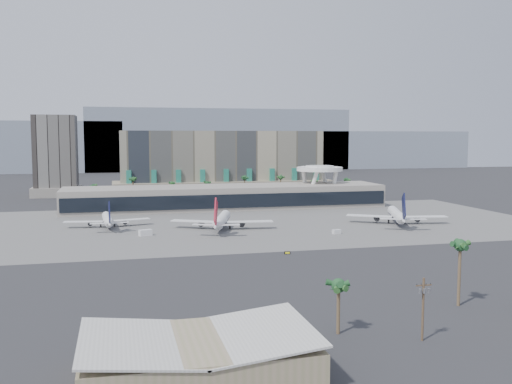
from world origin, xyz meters
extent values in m
plane|color=#232326|center=(0.00, 0.00, 0.00)|extent=(900.00, 900.00, 0.00)
cube|color=#5B5B59|center=(0.00, 55.00, 0.03)|extent=(260.00, 130.00, 0.06)
cube|color=gray|center=(60.00, 470.00, 35.00)|extent=(300.00, 60.00, 70.00)
cube|color=gray|center=(260.00, 470.00, 22.50)|extent=(220.00, 60.00, 45.00)
cube|color=tan|center=(10.00, 175.00, 21.00)|extent=(130.00, 22.00, 42.00)
cube|color=gray|center=(10.00, 173.00, 5.00)|extent=(140.00, 30.00, 10.00)
cube|color=#237B65|center=(-50.00, 163.00, 9.00)|extent=(3.00, 2.00, 18.00)
cube|color=#237B65|center=(-35.00, 163.00, 9.00)|extent=(3.00, 2.00, 18.00)
cube|color=#237B65|center=(-20.00, 163.00, 9.00)|extent=(3.00, 2.00, 18.00)
cube|color=#237B65|center=(-5.00, 163.00, 9.00)|extent=(3.00, 2.00, 18.00)
cube|color=#237B65|center=(10.00, 163.00, 9.00)|extent=(3.00, 2.00, 18.00)
cube|color=#237B65|center=(25.00, 163.00, 9.00)|extent=(3.00, 2.00, 18.00)
cube|color=#237B65|center=(40.00, 163.00, 9.00)|extent=(3.00, 2.00, 18.00)
cube|color=#237B65|center=(55.00, 163.00, 9.00)|extent=(3.00, 2.00, 18.00)
cube|color=#237B65|center=(70.00, 163.00, 9.00)|extent=(3.00, 2.00, 18.00)
cube|color=black|center=(-95.00, 200.00, 26.00)|extent=(26.00, 26.00, 52.00)
cube|color=#9C9389|center=(-95.00, 200.00, 3.00)|extent=(30.00, 30.00, 6.00)
cube|color=#9C9389|center=(0.00, 110.00, 6.00)|extent=(170.00, 32.00, 12.00)
cube|color=black|center=(0.00, 93.80, 5.50)|extent=(168.00, 0.60, 7.00)
cube|color=black|center=(0.00, 110.00, 13.25)|extent=(170.00, 12.00, 2.50)
cylinder|color=white|center=(61.36, 122.36, 11.00)|extent=(6.98, 6.99, 21.89)
cylinder|color=white|center=(48.64, 122.36, 11.00)|extent=(6.98, 6.99, 21.89)
cylinder|color=white|center=(48.64, 109.64, 11.00)|extent=(6.98, 6.99, 21.89)
cylinder|color=white|center=(61.36, 109.64, 11.00)|extent=(6.98, 6.99, 21.89)
cylinder|color=white|center=(55.00, 116.00, 20.00)|extent=(26.00, 26.00, 2.20)
cylinder|color=white|center=(55.00, 116.00, 21.30)|extent=(16.00, 16.00, 1.20)
cylinder|color=brown|center=(-70.00, 145.00, 6.00)|extent=(0.70, 0.70, 12.00)
sphere|color=#1F4D26|center=(-70.00, 145.00, 11.70)|extent=(2.80, 2.80, 2.80)
cylinder|color=brown|center=(-48.00, 145.00, 6.00)|extent=(0.70, 0.70, 12.00)
sphere|color=#1F4D26|center=(-48.00, 145.00, 11.70)|extent=(2.80, 2.80, 2.80)
cylinder|color=brown|center=(-26.00, 145.00, 6.00)|extent=(0.70, 0.70, 12.00)
sphere|color=#1F4D26|center=(-26.00, 145.00, 11.70)|extent=(2.80, 2.80, 2.80)
cylinder|color=brown|center=(-5.00, 145.00, 6.00)|extent=(0.70, 0.70, 12.00)
sphere|color=#1F4D26|center=(-5.00, 145.00, 11.70)|extent=(2.80, 2.80, 2.80)
cylinder|color=brown|center=(18.00, 145.00, 6.00)|extent=(0.70, 0.70, 12.00)
sphere|color=#1F4D26|center=(18.00, 145.00, 11.70)|extent=(2.80, 2.80, 2.80)
cylinder|color=brown|center=(40.00, 145.00, 6.00)|extent=(0.70, 0.70, 12.00)
sphere|color=#1F4D26|center=(40.00, 145.00, 11.70)|extent=(2.80, 2.80, 2.80)
cylinder|color=brown|center=(62.00, 145.00, 6.00)|extent=(0.70, 0.70, 12.00)
sphere|color=#1F4D26|center=(62.00, 145.00, 11.70)|extent=(2.80, 2.80, 2.80)
cylinder|color=brown|center=(85.00, 145.00, 6.00)|extent=(0.70, 0.70, 12.00)
sphere|color=#1F4D26|center=(85.00, 145.00, 11.70)|extent=(2.80, 2.80, 2.80)
cube|color=#958A63|center=(-45.00, -102.00, 3.00)|extent=(36.00, 22.00, 6.00)
cube|color=silver|center=(-54.00, -102.00, 6.40)|extent=(18.65, 22.60, 2.30)
cube|color=silver|center=(-36.00, -102.00, 6.40)|extent=(18.65, 22.60, 2.30)
cylinder|color=#4C3826|center=(-2.00, -96.00, 6.00)|extent=(0.44, 0.44, 12.00)
cube|color=#4C3826|center=(-2.00, -96.00, 10.60)|extent=(3.20, 0.22, 0.22)
cylinder|color=slate|center=(-2.90, -96.35, 9.60)|extent=(0.56, 0.56, 0.90)
cylinder|color=slate|center=(-2.00, -96.35, 9.60)|extent=(0.56, 0.56, 0.90)
cylinder|color=slate|center=(-1.10, -96.35, 9.60)|extent=(0.56, 0.56, 0.90)
cylinder|color=black|center=(-3.40, -96.00, 10.85)|extent=(0.12, 0.12, 0.30)
cylinder|color=black|center=(-0.60, -96.00, 10.85)|extent=(0.12, 0.12, 0.30)
cylinder|color=white|center=(-61.31, 59.30, 3.21)|extent=(5.11, 24.54, 3.57)
cylinder|color=#101235|center=(-61.31, 59.30, 3.08)|extent=(5.01, 24.05, 3.50)
cone|color=white|center=(-62.19, 73.24, 3.21)|extent=(3.82, 4.24, 3.57)
cone|color=white|center=(-60.31, 43.58, 3.48)|extent=(4.07, 8.25, 3.57)
cube|color=white|center=(-71.06, 57.79, 2.68)|extent=(16.42, 5.87, 0.31)
cube|color=white|center=(-51.45, 59.03, 2.68)|extent=(16.44, 7.77, 0.31)
cylinder|color=black|center=(-68.41, 58.40, 1.79)|extent=(2.19, 3.69, 1.96)
cylinder|color=black|center=(-54.15, 59.31, 1.79)|extent=(2.19, 3.69, 1.96)
cube|color=#101235|center=(-60.23, 42.24, 8.13)|extent=(0.96, 8.12, 9.40)
cube|color=white|center=(-64.27, 42.44, 3.93)|extent=(7.27, 2.50, 0.22)
cube|color=white|center=(-56.25, 42.94, 3.93)|extent=(7.39, 3.36, 0.22)
cylinder|color=black|center=(-61.91, 68.79, 0.71)|extent=(0.45, 0.45, 1.43)
cylinder|color=black|center=(-64.11, 58.23, 0.71)|extent=(0.63, 0.63, 1.43)
cylinder|color=black|center=(-58.40, 58.59, 0.71)|extent=(0.63, 0.63, 1.43)
cylinder|color=white|center=(-14.80, 42.48, 3.83)|extent=(12.46, 29.01, 4.25)
cylinder|color=#101235|center=(-14.80, 42.48, 3.67)|extent=(12.21, 28.43, 4.17)
cone|color=white|center=(-9.99, 58.40, 3.83)|extent=(5.46, 5.81, 4.25)
cone|color=white|center=(-20.22, 24.51, 4.15)|extent=(6.84, 10.39, 4.25)
cube|color=white|center=(-26.31, 44.84, 3.19)|extent=(18.83, 12.95, 0.37)
cube|color=white|center=(-3.91, 38.08, 3.19)|extent=(19.43, 5.84, 0.37)
cylinder|color=black|center=(-23.10, 44.43, 2.13)|extent=(3.47, 4.75, 2.34)
cylinder|color=black|center=(-6.81, 39.51, 2.13)|extent=(3.47, 4.75, 2.34)
cube|color=#A31226|center=(-20.69, 22.99, 9.68)|extent=(3.30, 9.40, 11.20)
cube|color=white|center=(-25.11, 24.88, 4.68)|extent=(8.71, 5.69, 0.27)
cube|color=white|center=(-15.95, 22.11, 4.68)|extent=(8.77, 3.61, 0.27)
cylinder|color=black|center=(-11.53, 53.31, 0.85)|extent=(0.53, 0.53, 1.70)
cylinder|color=black|center=(-18.37, 42.44, 0.85)|extent=(0.74, 0.74, 1.70)
cylinder|color=black|center=(-11.85, 40.47, 0.85)|extent=(0.74, 0.74, 1.70)
cylinder|color=white|center=(62.97, 38.67, 3.92)|extent=(14.27, 29.41, 4.36)
cylinder|color=#101235|center=(62.97, 38.67, 3.76)|extent=(13.99, 28.82, 4.27)
cone|color=white|center=(68.81, 54.67, 3.92)|extent=(5.77, 6.10, 4.36)
cone|color=white|center=(56.39, 20.62, 4.25)|extent=(7.45, 10.70, 4.36)
cube|color=white|center=(51.34, 41.75, 3.27)|extent=(18.93, 14.09, 0.38)
cube|color=white|center=(73.85, 33.54, 3.27)|extent=(20.02, 7.05, 0.38)
cylinder|color=black|center=(54.60, 41.15, 2.18)|extent=(3.74, 4.91, 2.40)
cylinder|color=black|center=(70.97, 35.17, 2.18)|extent=(3.74, 4.91, 2.40)
cube|color=#101235|center=(55.83, 19.09, 9.91)|extent=(3.90, 9.48, 11.47)
cube|color=white|center=(51.41, 21.28, 4.79)|extent=(8.82, 6.21, 0.27)
cube|color=white|center=(60.62, 17.92, 4.79)|extent=(9.02, 4.16, 0.27)
cylinder|color=black|center=(66.94, 49.56, 0.87)|extent=(0.54, 0.54, 1.74)
cylinder|color=black|center=(59.32, 38.84, 0.87)|extent=(0.76, 0.76, 1.74)
cylinder|color=black|center=(65.87, 36.45, 0.87)|extent=(0.76, 0.76, 1.74)
cube|color=silver|center=(-46.74, 32.27, 1.19)|extent=(5.38, 3.73, 2.39)
cube|color=silver|center=(26.77, 18.83, 0.84)|extent=(3.58, 2.49, 1.68)
cube|color=black|center=(-3.50, -13.97, 0.46)|extent=(2.02, 0.42, 0.91)
cube|color=yellow|center=(-3.50, -14.14, 0.46)|extent=(1.46, 0.15, 0.55)
cylinder|color=black|center=(-4.23, -13.97, 0.27)|extent=(0.11, 0.11, 0.55)
cylinder|color=black|center=(-2.77, -13.97, 0.27)|extent=(0.11, 0.11, 0.55)
cylinder|color=brown|center=(-15.93, -88.74, 4.93)|extent=(0.70, 0.70, 9.87)
sphere|color=#1F4D26|center=(-15.93, -88.74, 9.57)|extent=(2.80, 2.80, 2.80)
cylinder|color=brown|center=(17.52, -77.89, 7.10)|extent=(0.70, 0.70, 14.20)
sphere|color=#1F4D26|center=(17.52, -77.89, 13.90)|extent=(2.80, 2.80, 2.80)
camera|label=1|loc=(-56.96, -189.28, 38.04)|focal=40.00mm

